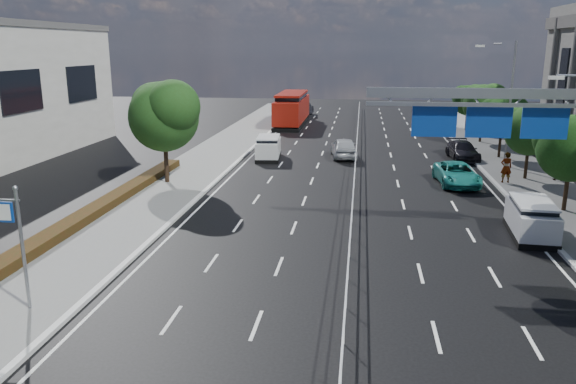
{
  "coord_description": "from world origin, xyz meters",
  "views": [
    {
      "loc": [
        0.3,
        -15.94,
        8.59
      ],
      "look_at": [
        -2.79,
        7.73,
        2.4
      ],
      "focal_mm": 35.0,
      "sensor_mm": 36.0,
      "label": 1
    }
  ],
  "objects_px": {
    "near_car_dark": "(303,109)",
    "parked_car_teal": "(457,174)",
    "toilet_sign": "(7,227)",
    "red_bus": "(292,108)",
    "silver_minivan": "(531,219)",
    "white_minivan": "(268,148)",
    "pedestrian_b": "(558,166)",
    "near_car_silver": "(344,148)",
    "parked_car_dark": "(463,151)",
    "overhead_gantry": "(507,116)",
    "pedestrian_a": "(506,167)"
  },
  "relations": [
    {
      "from": "white_minivan",
      "to": "pedestrian_b",
      "type": "height_order",
      "value": "pedestrian_b"
    },
    {
      "from": "parked_car_dark",
      "to": "pedestrian_a",
      "type": "relative_size",
      "value": 2.41
    },
    {
      "from": "parked_car_dark",
      "to": "red_bus",
      "type": "bearing_deg",
      "value": 126.27
    },
    {
      "from": "red_bus",
      "to": "parked_car_dark",
      "type": "bearing_deg",
      "value": -49.4
    },
    {
      "from": "toilet_sign",
      "to": "near_car_silver",
      "type": "relative_size",
      "value": 0.92
    },
    {
      "from": "near_car_silver",
      "to": "pedestrian_a",
      "type": "xyz_separation_m",
      "value": [
        10.6,
        -7.83,
        0.33
      ]
    },
    {
      "from": "overhead_gantry",
      "to": "white_minivan",
      "type": "bearing_deg",
      "value": 128.64
    },
    {
      "from": "pedestrian_b",
      "to": "red_bus",
      "type": "bearing_deg",
      "value": -24.11
    },
    {
      "from": "parked_car_teal",
      "to": "red_bus",
      "type": "bearing_deg",
      "value": 113.26
    },
    {
      "from": "parked_car_dark",
      "to": "pedestrian_b",
      "type": "height_order",
      "value": "pedestrian_b"
    },
    {
      "from": "red_bus",
      "to": "parked_car_dark",
      "type": "relative_size",
      "value": 2.54
    },
    {
      "from": "toilet_sign",
      "to": "white_minivan",
      "type": "bearing_deg",
      "value": 81.43
    },
    {
      "from": "red_bus",
      "to": "near_car_silver",
      "type": "height_order",
      "value": "red_bus"
    },
    {
      "from": "parked_car_teal",
      "to": "near_car_silver",
      "type": "bearing_deg",
      "value": 128.2
    },
    {
      "from": "parked_car_teal",
      "to": "pedestrian_b",
      "type": "xyz_separation_m",
      "value": [
        6.62,
        1.54,
        0.35
      ]
    },
    {
      "from": "red_bus",
      "to": "pedestrian_b",
      "type": "distance_m",
      "value": 32.81
    },
    {
      "from": "red_bus",
      "to": "silver_minivan",
      "type": "height_order",
      "value": "red_bus"
    },
    {
      "from": "overhead_gantry",
      "to": "parked_car_teal",
      "type": "distance_m",
      "value": 11.3
    },
    {
      "from": "parked_car_dark",
      "to": "pedestrian_a",
      "type": "xyz_separation_m",
      "value": [
        1.3,
        -8.26,
        0.44
      ]
    },
    {
      "from": "silver_minivan",
      "to": "near_car_dark",
      "type": "bearing_deg",
      "value": 112.75
    },
    {
      "from": "overhead_gantry",
      "to": "silver_minivan",
      "type": "relative_size",
      "value": 2.41
    },
    {
      "from": "toilet_sign",
      "to": "pedestrian_a",
      "type": "relative_size",
      "value": 2.2
    },
    {
      "from": "pedestrian_b",
      "to": "parked_car_dark",
      "type": "bearing_deg",
      "value": -28.99
    },
    {
      "from": "toilet_sign",
      "to": "red_bus",
      "type": "relative_size",
      "value": 0.36
    },
    {
      "from": "white_minivan",
      "to": "pedestrian_b",
      "type": "distance_m",
      "value": 20.69
    },
    {
      "from": "overhead_gantry",
      "to": "white_minivan",
      "type": "xyz_separation_m",
      "value": [
        -13.61,
        17.03,
        -4.73
      ]
    },
    {
      "from": "red_bus",
      "to": "near_car_dark",
      "type": "height_order",
      "value": "red_bus"
    },
    {
      "from": "parked_car_dark",
      "to": "pedestrian_b",
      "type": "distance_m",
      "value": 8.62
    },
    {
      "from": "near_car_dark",
      "to": "parked_car_dark",
      "type": "xyz_separation_m",
      "value": [
        15.46,
        -26.83,
        -0.17
      ]
    },
    {
      "from": "toilet_sign",
      "to": "white_minivan",
      "type": "relative_size",
      "value": 1.02
    },
    {
      "from": "overhead_gantry",
      "to": "parked_car_teal",
      "type": "relative_size",
      "value": 2.03
    },
    {
      "from": "near_car_dark",
      "to": "parked_car_teal",
      "type": "xyz_separation_m",
      "value": [
        13.66,
        -35.49,
        -0.16
      ]
    },
    {
      "from": "silver_minivan",
      "to": "overhead_gantry",
      "type": "bearing_deg",
      "value": -170.88
    },
    {
      "from": "near_car_dark",
      "to": "pedestrian_a",
      "type": "height_order",
      "value": "pedestrian_a"
    },
    {
      "from": "near_car_silver",
      "to": "pedestrian_b",
      "type": "xyz_separation_m",
      "value": [
        14.12,
        -6.7,
        0.25
      ]
    },
    {
      "from": "toilet_sign",
      "to": "white_minivan",
      "type": "distance_m",
      "value": 27.46
    },
    {
      "from": "overhead_gantry",
      "to": "red_bus",
      "type": "height_order",
      "value": "overhead_gantry"
    },
    {
      "from": "overhead_gantry",
      "to": "pedestrian_a",
      "type": "bearing_deg",
      "value": 74.87
    },
    {
      "from": "overhead_gantry",
      "to": "near_car_silver",
      "type": "relative_size",
      "value": 2.18
    },
    {
      "from": "red_bus",
      "to": "pedestrian_a",
      "type": "height_order",
      "value": "red_bus"
    },
    {
      "from": "near_car_silver",
      "to": "near_car_dark",
      "type": "distance_m",
      "value": 27.94
    },
    {
      "from": "silver_minivan",
      "to": "pedestrian_a",
      "type": "relative_size",
      "value": 2.15
    },
    {
      "from": "silver_minivan",
      "to": "pedestrian_b",
      "type": "bearing_deg",
      "value": 71.36
    },
    {
      "from": "near_car_dark",
      "to": "pedestrian_a",
      "type": "bearing_deg",
      "value": 122.86
    },
    {
      "from": "near_car_silver",
      "to": "pedestrian_b",
      "type": "height_order",
      "value": "pedestrian_b"
    },
    {
      "from": "silver_minivan",
      "to": "parked_car_teal",
      "type": "xyz_separation_m",
      "value": [
        -1.8,
        10.03,
        -0.15
      ]
    },
    {
      "from": "toilet_sign",
      "to": "near_car_dark",
      "type": "height_order",
      "value": "toilet_sign"
    },
    {
      "from": "near_car_silver",
      "to": "parked_car_dark",
      "type": "distance_m",
      "value": 9.31
    },
    {
      "from": "toilet_sign",
      "to": "parked_car_dark",
      "type": "distance_m",
      "value": 34.79
    },
    {
      "from": "toilet_sign",
      "to": "silver_minivan",
      "type": "height_order",
      "value": "toilet_sign"
    }
  ]
}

